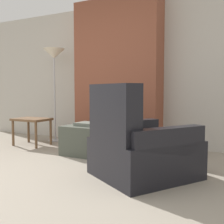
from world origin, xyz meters
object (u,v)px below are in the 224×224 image
object	(u,v)px
ottoman	(91,140)
side_table	(32,122)
floor_lamp_left	(54,59)
armchair	(138,151)

from	to	relation	value
ottoman	side_table	size ratio (longest dim) A/B	1.32
ottoman	side_table	bearing A→B (deg)	173.68
side_table	floor_lamp_left	distance (m)	1.33
ottoman	armchair	size ratio (longest dim) A/B	0.60
ottoman	floor_lamp_left	xyz separation A→B (m)	(-1.29, 0.72, 1.38)
ottoman	floor_lamp_left	world-z (taller)	floor_lamp_left
armchair	floor_lamp_left	distance (m)	3.06
ottoman	armchair	xyz separation A→B (m)	(1.08, -0.70, 0.07)
ottoman	floor_lamp_left	bearing A→B (deg)	150.95
armchair	side_table	bearing A→B (deg)	12.53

